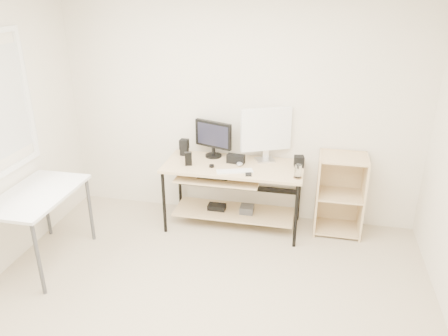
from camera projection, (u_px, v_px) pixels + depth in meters
name	position (u px, v px, depth m)	size (l,w,h in m)	color
room	(171.00, 176.00, 3.05)	(4.01, 4.01, 2.62)	#B8A88D
desk	(231.00, 182.00, 4.79)	(1.50, 0.65, 0.75)	#D3B785
side_table	(37.00, 201.00, 4.11)	(0.60, 1.00, 0.75)	white
shelf_unit	(340.00, 193.00, 4.75)	(0.50, 0.40, 0.90)	#DABC88
black_monitor	(213.00, 137.00, 4.84)	(0.44, 0.19, 0.41)	black
white_imac	(266.00, 131.00, 4.69)	(0.53, 0.28, 0.59)	silver
keyboard	(235.00, 171.00, 4.53)	(0.38, 0.11, 0.01)	white
mouse	(240.00, 164.00, 4.69)	(0.07, 0.11, 0.04)	#ADADB2
center_speaker	(236.00, 159.00, 4.74)	(0.19, 0.09, 0.10)	black
speaker_left	(184.00, 147.00, 4.94)	(0.10, 0.10, 0.18)	black
speaker_right	(299.00, 161.00, 4.64)	(0.10, 0.10, 0.12)	black
audio_controller	(188.00, 159.00, 4.67)	(0.07, 0.05, 0.15)	black
volume_puck	(212.00, 166.00, 4.65)	(0.06, 0.06, 0.02)	black
smartphone	(248.00, 174.00, 4.48)	(0.06, 0.12, 0.01)	black
coaster	(298.00, 178.00, 4.39)	(0.09, 0.09, 0.01)	olive
drinking_glass	(298.00, 171.00, 4.36)	(0.07, 0.07, 0.14)	white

